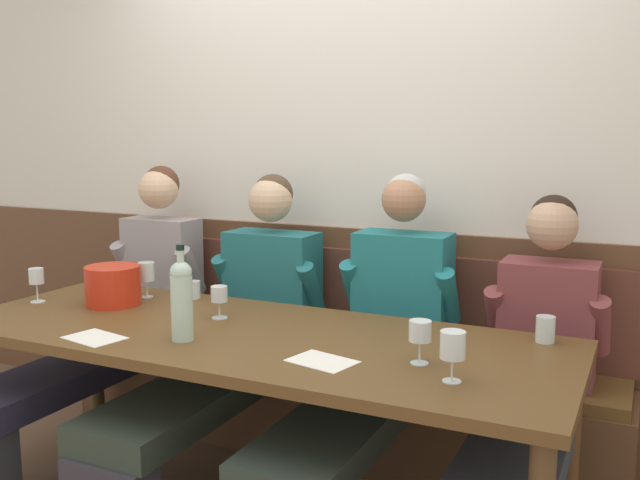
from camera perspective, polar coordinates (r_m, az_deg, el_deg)
The scene contains 19 objects.
room_wall_back at distance 3.43m, azimuth 2.58°, elevation 7.10°, with size 6.80×0.08×2.80m, color silver.
wood_wainscot_panel at distance 3.52m, azimuth 2.13°, elevation -7.43°, with size 6.80×0.03×1.04m, color brown.
wall_bench at distance 3.41m, azimuth 0.67°, elevation -12.16°, with size 2.69×0.42×0.94m.
dining_table at distance 2.68m, azimuth -5.87°, elevation -8.94°, with size 2.39×0.89×0.76m.
person_center_right_seat at distance 3.50m, azimuth -16.43°, elevation -5.94°, with size 0.49×1.33×1.33m.
person_right_seat at distance 3.12m, azimuth -7.18°, elevation -7.55°, with size 0.54×1.33×1.30m.
person_center_left_seat at distance 2.83m, azimuth 4.27°, elevation -9.16°, with size 0.51×1.33×1.32m.
person_left_seat at distance 2.68m, azimuth 16.83°, elevation -10.89°, with size 0.48×1.33×1.25m.
ice_bucket at distance 3.16m, azimuth -16.49°, elevation -3.56°, with size 0.24×0.24×0.17m, color red.
wine_bottle_amber_mid at distance 2.55m, azimuth -11.20°, elevation -4.64°, with size 0.08×0.08×0.35m.
wine_glass_mid_right at distance 2.84m, azimuth -8.20°, elevation -4.54°, with size 0.07×0.07×0.13m.
wine_glass_mid_left at distance 2.13m, azimuth 10.74°, elevation -8.59°, with size 0.08×0.08×0.16m.
wine_glass_center_front at distance 2.28m, azimuth 8.14°, elevation -7.45°, with size 0.07×0.07×0.14m.
wine_glass_center_rear at distance 3.31m, azimuth -22.08°, elevation -2.86°, with size 0.06×0.06×0.15m.
wine_glass_near_bucket at distance 3.25m, azimuth -13.96°, elevation -2.64°, with size 0.07×0.07×0.16m.
water_tumbler_left at distance 3.20m, azimuth -10.22°, elevation -4.00°, with size 0.06×0.06×0.08m, color silver.
water_tumbler_right at distance 2.63m, azimuth 17.87°, elevation -6.92°, with size 0.07×0.07×0.09m, color silver.
tasting_sheet_left_guest at distance 2.31m, azimuth 0.17°, elevation -9.83°, with size 0.21×0.15×0.00m, color white.
tasting_sheet_right_guest at distance 2.69m, azimuth -17.87°, elevation -7.58°, with size 0.21×0.15×0.00m, color white.
Camera 1 is at (1.34, -2.07, 1.49)m, focal length 39.33 mm.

